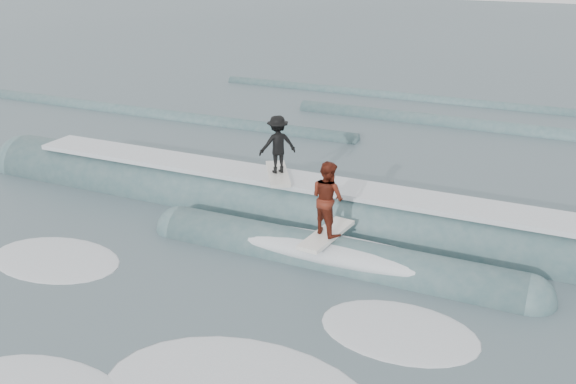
% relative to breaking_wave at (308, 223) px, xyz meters
% --- Properties ---
extents(ground, '(160.00, 160.00, 0.00)m').
position_rel_breaking_wave_xyz_m(ground, '(-0.35, -6.10, -0.04)').
color(ground, '#3C4E57').
rests_on(ground, ground).
extents(breaking_wave, '(22.99, 3.84, 2.11)m').
position_rel_breaking_wave_xyz_m(breaking_wave, '(0.00, 0.00, 0.00)').
color(breaking_wave, '#395A60').
rests_on(breaking_wave, ground).
extents(surfer_black, '(1.49, 2.00, 1.74)m').
position_rel_breaking_wave_xyz_m(surfer_black, '(-1.13, 0.43, 1.92)').
color(surfer_black, silver).
rests_on(surfer_black, ground).
extents(surfer_red, '(1.10, 2.05, 1.92)m').
position_rel_breaking_wave_xyz_m(surfer_red, '(1.23, -1.77, 1.51)').
color(surfer_red, white).
rests_on(surfer_red, ground).
extents(whitewater, '(11.61, 6.81, 0.10)m').
position_rel_breaking_wave_xyz_m(whitewater, '(0.44, -6.75, -0.04)').
color(whitewater, silver).
rests_on(whitewater, ground).
extents(far_swells, '(39.96, 8.65, 0.80)m').
position_rel_breaking_wave_xyz_m(far_swells, '(-1.69, 11.55, -0.04)').
color(far_swells, '#395A60').
rests_on(far_swells, ground).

